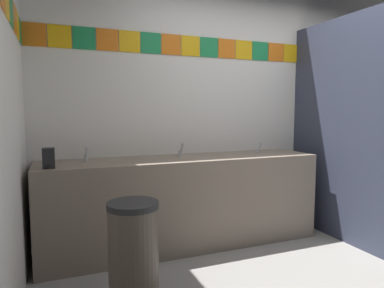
% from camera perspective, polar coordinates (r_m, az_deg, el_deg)
% --- Properties ---
extents(wall_back, '(4.31, 0.09, 2.82)m').
position_cam_1_polar(wall_back, '(3.84, 8.15, 7.34)').
color(wall_back, white).
rests_on(wall_back, ground_plane).
extents(vanity_counter, '(2.63, 0.58, 0.85)m').
position_cam_1_polar(vanity_counter, '(3.32, -1.32, -9.38)').
color(vanity_counter, gray).
rests_on(vanity_counter, ground_plane).
extents(faucet_left, '(0.04, 0.10, 0.14)m').
position_cam_1_polar(faucet_left, '(3.13, -17.16, -1.83)').
color(faucet_left, silver).
rests_on(faucet_left, vanity_counter).
extents(faucet_center, '(0.04, 0.10, 0.14)m').
position_cam_1_polar(faucet_center, '(3.31, -1.88, -1.18)').
color(faucet_center, silver).
rests_on(faucet_center, vanity_counter).
extents(faucet_right, '(0.04, 0.10, 0.14)m').
position_cam_1_polar(faucet_right, '(3.70, 10.99, -0.56)').
color(faucet_right, silver).
rests_on(faucet_right, vanity_counter).
extents(soap_dispenser, '(0.09, 0.09, 0.16)m').
position_cam_1_polar(soap_dispenser, '(2.86, -22.74, -2.18)').
color(soap_dispenser, black).
rests_on(soap_dispenser, vanity_counter).
extents(stall_divider, '(0.92, 1.39, 2.20)m').
position_cam_1_polar(stall_divider, '(3.65, 28.18, 1.89)').
color(stall_divider, '#33384C').
rests_on(stall_divider, ground_plane).
extents(toilet, '(0.39, 0.49, 0.74)m').
position_cam_1_polar(toilet, '(4.38, 24.32, -7.94)').
color(toilet, white).
rests_on(toilet, ground_plane).
extents(trash_bin, '(0.34, 0.34, 0.70)m').
position_cam_1_polar(trash_bin, '(2.40, -9.68, -17.58)').
color(trash_bin, brown).
rests_on(trash_bin, ground_plane).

